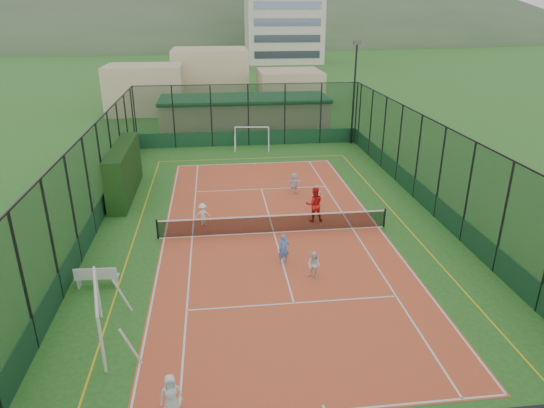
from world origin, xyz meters
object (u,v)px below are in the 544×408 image
at_px(futsal_goal_near, 100,317).
at_px(child_near_mid, 284,249).
at_px(coach, 314,204).
at_px(child_far_right, 317,195).
at_px(child_far_back, 294,183).
at_px(futsal_goal_far, 252,138).
at_px(floodlight_ne, 354,94).
at_px(white_bench, 97,276).
at_px(child_far_left, 203,214).
at_px(child_near_left, 171,394).
at_px(clubhouse, 245,114).
at_px(child_near_right, 314,265).

bearing_deg(futsal_goal_near, child_near_mid, -69.30).
bearing_deg(coach, child_far_right, -104.69).
xyz_separation_m(futsal_goal_near, child_far_back, (8.79, 13.39, -0.38)).
relative_size(futsal_goal_near, child_near_mid, 2.36).
xyz_separation_m(futsal_goal_far, child_far_right, (2.71, -12.57, -0.25)).
xyz_separation_m(floodlight_ne, white_bench, (-16.40, -20.82, -3.64)).
bearing_deg(child_near_mid, futsal_goal_far, 83.22).
xyz_separation_m(child_far_left, coach, (5.89, -0.19, 0.36)).
distance_m(child_near_left, coach, 14.22).
bearing_deg(child_near_mid, child_far_right, 59.83).
xyz_separation_m(floodlight_ne, futsal_goal_far, (-8.43, -0.76, -3.23)).
relative_size(clubhouse, futsal_goal_near, 4.70).
distance_m(futsal_goal_far, coach, 14.79).
bearing_deg(child_near_right, child_near_mid, 163.50).
bearing_deg(floodlight_ne, child_far_right, -113.19).
height_order(white_bench, futsal_goal_near, futsal_goal_near).
height_order(child_near_left, child_far_back, child_far_back).
xyz_separation_m(white_bench, futsal_goal_near, (0.93, -3.72, 0.56)).
bearing_deg(child_far_left, child_far_back, -147.16).
xyz_separation_m(white_bench, coach, (10.11, 5.42, 0.49)).
relative_size(floodlight_ne, child_far_left, 6.88).
xyz_separation_m(futsal_goal_far, child_near_mid, (-0.11, -19.00, -0.20)).
bearing_deg(clubhouse, child_near_mid, -89.86).
relative_size(floodlight_ne, coach, 4.30).
distance_m(child_far_right, coach, 2.17).
distance_m(futsal_goal_far, child_near_mid, 19.01).
relative_size(child_near_right, child_far_back, 0.93).
distance_m(white_bench, child_near_mid, 7.93).
bearing_deg(child_far_left, child_near_right, 124.54).
height_order(futsal_goal_far, child_near_right, futsal_goal_far).
relative_size(clubhouse, child_near_left, 11.82).
xyz_separation_m(white_bench, child_near_mid, (7.86, 1.05, 0.21)).
distance_m(white_bench, child_near_left, 7.99).
distance_m(clubhouse, child_near_mid, 25.18).
relative_size(floodlight_ne, child_near_right, 6.79).
distance_m(child_near_mid, child_far_left, 5.83).
xyz_separation_m(floodlight_ne, child_near_left, (-12.89, -27.99, -3.47)).
relative_size(child_near_left, child_far_left, 1.07).
xyz_separation_m(clubhouse, futsal_goal_far, (0.17, -6.16, -0.68)).
distance_m(clubhouse, child_far_back, 16.69).
height_order(child_near_right, child_far_left, child_near_right).
relative_size(floodlight_ne, futsal_goal_near, 2.55).
bearing_deg(child_far_right, futsal_goal_near, 73.66).
bearing_deg(futsal_goal_far, floodlight_ne, 11.20).
bearing_deg(child_far_back, child_near_right, 91.67).
relative_size(child_near_left, child_near_mid, 0.94).
bearing_deg(child_near_right, floodlight_ne, 107.42).
relative_size(clubhouse, child_near_right, 12.51).
xyz_separation_m(clubhouse, child_near_right, (1.13, -26.61, -0.96)).
relative_size(floodlight_ne, child_far_right, 6.44).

